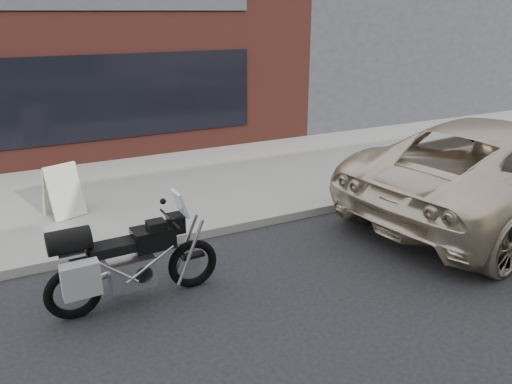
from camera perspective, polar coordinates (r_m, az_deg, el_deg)
The scene contains 7 objects.
ground at distance 5.66m, azimuth 12.00°, elevation -20.54°, with size 120.00×120.00×0.00m, color black.
near_sidewalk at distance 11.23m, azimuth -10.51°, elevation 1.13°, with size 44.00×6.00×0.15m, color gray.
storefront at distance 17.31m, azimuth -24.50°, elevation 13.67°, with size 14.00×10.07×4.50m.
neighbour_building at distance 21.53m, azimuth 10.51°, elevation 17.98°, with size 10.00×10.00×6.00m, color #2C2D31.
motorcycle at distance 6.64m, azimuth -14.91°, elevation -7.76°, with size 2.30×0.79×1.45m.
minivan at distance 10.30m, azimuth 26.15°, elevation 2.47°, with size 2.98×6.46×1.80m, color beige.
sandwich_sign at distance 9.58m, azimuth -21.29°, elevation 0.22°, with size 0.74×0.71×0.95m.
Camera 1 is at (-2.87, -3.25, 3.64)m, focal length 35.00 mm.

